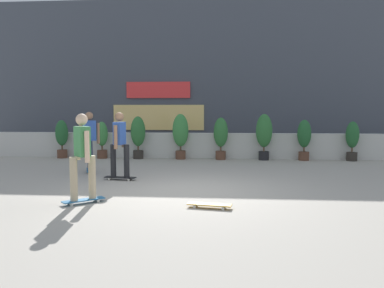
{
  "coord_description": "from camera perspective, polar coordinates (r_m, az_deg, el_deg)",
  "views": [
    {
      "loc": [
        0.81,
        -8.54,
        1.79
      ],
      "look_at": [
        0.0,
        1.5,
        0.9
      ],
      "focal_mm": 37.65,
      "sensor_mm": 36.0,
      "label": 1
    }
  ],
  "objects": [
    {
      "name": "potted_plant_1",
      "position": [
        14.79,
        -12.65,
        0.85
      ],
      "size": [
        0.43,
        0.43,
        1.32
      ],
      "color": "brown",
      "rests_on": "ground"
    },
    {
      "name": "skater_far_left",
      "position": [
        10.18,
        -10.22,
        0.19
      ],
      "size": [
        0.82,
        0.55,
        1.7
      ],
      "color": "black",
      "rests_on": "ground"
    },
    {
      "name": "potted_plant_5",
      "position": [
        14.18,
        10.17,
        1.53
      ],
      "size": [
        0.56,
        0.56,
        1.6
      ],
      "color": "black",
      "rests_on": "ground"
    },
    {
      "name": "potted_plant_4",
      "position": [
        14.12,
        4.1,
        1.24
      ],
      "size": [
        0.5,
        0.5,
        1.47
      ],
      "color": "brown",
      "rests_on": "ground"
    },
    {
      "name": "potted_plant_3",
      "position": [
        14.2,
        -1.64,
        1.62
      ],
      "size": [
        0.56,
        0.56,
        1.6
      ],
      "color": "brown",
      "rests_on": "ground"
    },
    {
      "name": "building_backdrop",
      "position": [
        18.61,
        2.13,
        9.53
      ],
      "size": [
        20.0,
        2.08,
        6.5
      ],
      "color": "#424751",
      "rests_on": "ground"
    },
    {
      "name": "skater_far_right",
      "position": [
        7.8,
        -15.25,
        -1.37
      ],
      "size": [
        0.74,
        0.67,
        1.7
      ],
      "color": "#266699",
      "rests_on": "ground"
    },
    {
      "name": "potted_plant_0",
      "position": [
        15.3,
        -17.96,
        1.02
      ],
      "size": [
        0.45,
        0.45,
        1.37
      ],
      "color": "brown",
      "rests_on": "ground"
    },
    {
      "name": "skateboard_near_camera",
      "position": [
        7.33,
        2.49,
        -8.59
      ],
      "size": [
        0.82,
        0.34,
        0.08
      ],
      "color": "#BF8C26",
      "rests_on": "ground"
    },
    {
      "name": "potted_plant_6",
      "position": [
        14.39,
        15.61,
        0.93
      ],
      "size": [
        0.47,
        0.47,
        1.41
      ],
      "color": "brown",
      "rests_on": "ground"
    },
    {
      "name": "skater_by_wall_left",
      "position": [
        11.6,
        -14.3,
        0.7
      ],
      "size": [
        0.53,
        0.82,
        1.7
      ],
      "color": "#266699",
      "rests_on": "ground"
    },
    {
      "name": "ground_plane",
      "position": [
        8.76,
        -0.8,
        -6.74
      ],
      "size": [
        48.0,
        48.0,
        0.0
      ],
      "primitive_type": "plane",
      "color": "#A8A093"
    },
    {
      "name": "potted_plant_7",
      "position": [
        14.78,
        21.76,
        0.71
      ],
      "size": [
        0.44,
        0.44,
        1.35
      ],
      "color": "#2D2823",
      "rests_on": "ground"
    },
    {
      "name": "potted_plant_2",
      "position": [
        14.45,
        -7.65,
        1.39
      ],
      "size": [
        0.52,
        0.52,
        1.51
      ],
      "color": "#2D2823",
      "rests_on": "ground"
    },
    {
      "name": "planter_wall",
      "position": [
        14.62,
        1.43,
        -0.21
      ],
      "size": [
        18.0,
        0.4,
        0.9
      ],
      "primitive_type": "cube",
      "color": "beige",
      "rests_on": "ground"
    }
  ]
}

